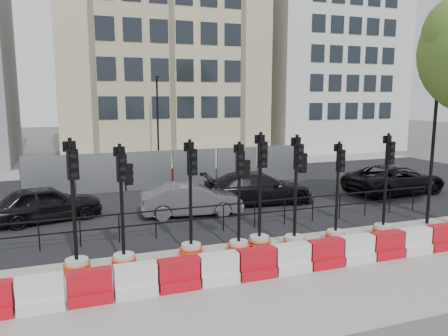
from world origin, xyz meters
name	(u,v)px	position (x,y,z in m)	size (l,w,h in m)	color
ground	(236,242)	(0.00, 0.00, 0.00)	(120.00, 120.00, 0.00)	#51514C
sidewalk_near	(277,277)	(0.00, -3.00, 0.01)	(40.00, 6.00, 0.02)	gray
road	(182,196)	(0.00, 7.00, 0.01)	(40.00, 14.00, 0.03)	black
sidewalk_far	(149,168)	(0.00, 16.00, 0.01)	(40.00, 4.00, 0.02)	gray
building_cream	(157,40)	(2.00, 21.99, 9.00)	(15.00, 10.06, 18.00)	beige
building_white	(323,59)	(17.00, 21.99, 8.00)	(12.00, 9.06, 16.00)	silver
kerb_railing	(224,213)	(0.00, 1.20, 0.69)	(18.00, 0.04, 1.00)	black
heras_fencing	(160,173)	(-0.49, 9.71, 0.71)	(14.33, 1.72, 2.00)	gray
lamp_post_far	(158,120)	(0.50, 14.98, 3.22)	(0.12, 0.56, 6.00)	black
lamp_post_near	(434,138)	(7.50, -0.52, 3.22)	(0.12, 0.56, 6.00)	black
barrier_row	(274,262)	(0.00, -2.80, 0.37)	(14.65, 0.50, 0.80)	red
traffic_signal_a	(76,248)	(-4.96, -1.03, 0.76)	(0.73, 0.73, 3.69)	silver
traffic_signal_b	(124,240)	(-3.71, -1.00, 0.83)	(0.69, 0.69, 3.50)	silver
traffic_signal_c	(191,234)	(-1.74, -0.83, 0.73)	(0.69, 0.69, 3.53)	silver
traffic_signal_d	(239,228)	(-0.30, -1.04, 0.82)	(0.68, 0.68, 3.43)	silver
traffic_signal_e	(260,226)	(0.43, -0.90, 0.76)	(0.73, 0.73, 3.68)	silver
traffic_signal_f	(295,223)	(1.49, -1.24, 0.86)	(0.71, 0.71, 3.60)	silver
traffic_signal_g	(336,222)	(3.07, -1.10, 0.69)	(0.65, 0.65, 3.32)	silver
traffic_signal_h	(384,216)	(4.91, -1.19, 0.73)	(0.70, 0.70, 3.54)	silver
car_a	(46,203)	(-5.92, 4.74, 0.70)	(4.37, 2.55, 1.40)	black
car_b	(192,199)	(-0.47, 3.64, 0.66)	(4.15, 1.90, 1.32)	#504F55
car_c	(258,188)	(2.82, 4.52, 0.72)	(5.11, 2.48, 1.43)	black
car_d	(395,179)	(9.93, 4.05, 0.72)	(5.37, 2.83, 1.44)	black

